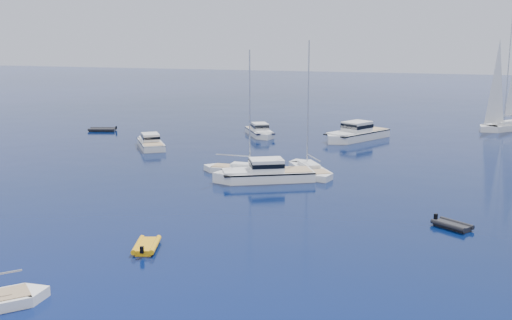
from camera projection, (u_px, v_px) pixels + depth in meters
The scene contains 11 objects.
ground at pixel (102, 267), 38.45m from camera, with size 400.00×400.00×0.00m, color #091857.
motor_cruiser_centre at pixel (264, 181), 61.02m from camera, with size 3.25×10.63×2.79m, color white, non-canonical shape.
motor_cruiser_far_l at pixel (151, 147), 78.85m from camera, with size 2.69×8.80×2.31m, color silver, non-canonical shape.
motor_cruiser_distant at pixel (356, 140), 84.52m from camera, with size 3.67×11.99×3.15m, color silver, non-canonical shape.
motor_cruiser_horizon at pixel (260, 136), 87.71m from camera, with size 2.66×8.69×2.28m, color silver, non-canonical shape.
sailboat_mid_r at pixel (310, 173), 64.31m from camera, with size 2.49×9.57×14.07m, color silver, non-canonical shape.
sailboat_centre at pixel (242, 173), 64.51m from camera, with size 2.32×8.92×13.11m, color white, non-canonical shape.
sailboat_sails_far at pixel (509, 129), 93.58m from camera, with size 3.37×12.98×19.08m, color silver, non-canonical shape.
tender_yellow at pixel (147, 249), 41.73m from camera, with size 1.82×3.25×0.95m, color #ECA50D, non-canonical shape.
tender_grey_near at pixel (452, 228), 46.20m from camera, with size 1.72×3.01×0.95m, color black, non-canonical shape.
tender_grey_far at pixel (103, 131), 91.95m from camera, with size 2.22×4.13×0.95m, color black, non-canonical shape.
Camera 1 is at (20.22, -31.65, 14.26)m, focal length 43.53 mm.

